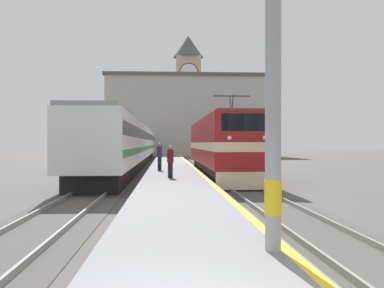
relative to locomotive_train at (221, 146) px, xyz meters
name	(u,v)px	position (x,y,z in m)	size (l,w,h in m)	color
ground_plane	(172,171)	(-3.15, 5.19, -1.97)	(200.00, 200.00, 0.00)	#514C47
platform	(173,173)	(-3.15, 0.19, -1.78)	(3.44, 140.00, 0.39)	slate
rail_track_near	(221,176)	(0.00, 0.19, -1.94)	(2.83, 140.00, 0.16)	#514C47
rail_track_far	(117,176)	(-6.84, 0.19, -1.94)	(2.84, 140.00, 0.16)	#514C47
locomotive_train	(221,146)	(0.00, 0.00, 0.00)	(2.92, 19.19, 4.83)	black
passenger_train	(133,144)	(-6.84, 14.11, 0.12)	(2.92, 51.31, 3.88)	black
person_on_platform	(160,156)	(-4.06, 0.36, -0.62)	(0.34, 0.34, 1.83)	#23232D
second_waiting_passenger	(170,161)	(-3.41, -5.99, -0.71)	(0.34, 0.34, 1.68)	#23232D
clock_tower	(188,91)	(0.47, 53.48, 9.89)	(5.55, 5.55, 22.04)	tan
station_building	(190,116)	(0.34, 45.62, 4.76)	(27.83, 8.89, 13.42)	#B7B2A3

